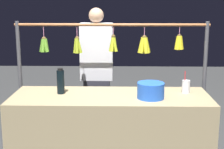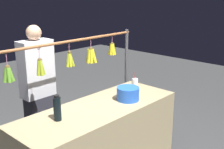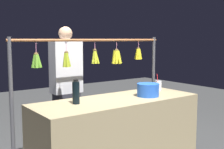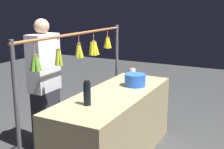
# 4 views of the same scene
# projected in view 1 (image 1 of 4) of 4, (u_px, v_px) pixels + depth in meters

# --- Properties ---
(market_counter) EXTENTS (2.01, 0.73, 0.84)m
(market_counter) POSITION_uv_depth(u_px,v_px,m) (111.00, 134.00, 3.50)
(market_counter) COLOR tan
(market_counter) RESTS_ON ground
(display_rack) EXTENTS (2.19, 0.15, 1.56)m
(display_rack) POSITION_uv_depth(u_px,v_px,m) (113.00, 59.00, 3.83)
(display_rack) COLOR #4C4C51
(display_rack) RESTS_ON ground
(water_bottle) EXTENTS (0.08, 0.08, 0.27)m
(water_bottle) POSITION_uv_depth(u_px,v_px,m) (61.00, 82.00, 3.45)
(water_bottle) COLOR black
(water_bottle) RESTS_ON market_counter
(blue_bucket) EXTENTS (0.27, 0.27, 0.16)m
(blue_bucket) POSITION_uv_depth(u_px,v_px,m) (151.00, 90.00, 3.29)
(blue_bucket) COLOR blue
(blue_bucket) RESTS_ON market_counter
(drink_cup) EXTENTS (0.08, 0.08, 0.23)m
(drink_cup) POSITION_uv_depth(u_px,v_px,m) (186.00, 87.00, 3.48)
(drink_cup) COLOR silver
(drink_cup) RESTS_ON market_counter
(vendor_person) EXTENTS (0.40, 0.22, 1.70)m
(vendor_person) POSITION_uv_depth(u_px,v_px,m) (97.00, 76.00, 4.28)
(vendor_person) COLOR #2D2D38
(vendor_person) RESTS_ON ground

